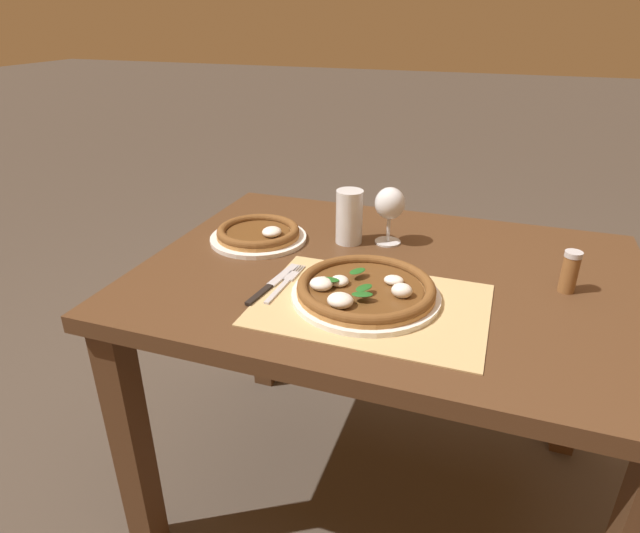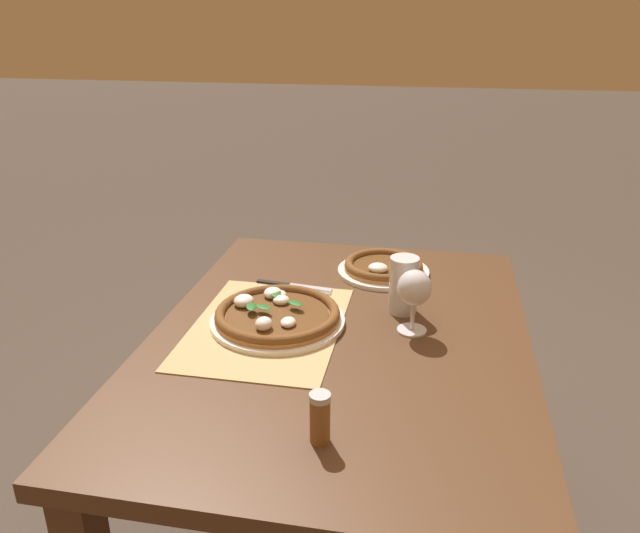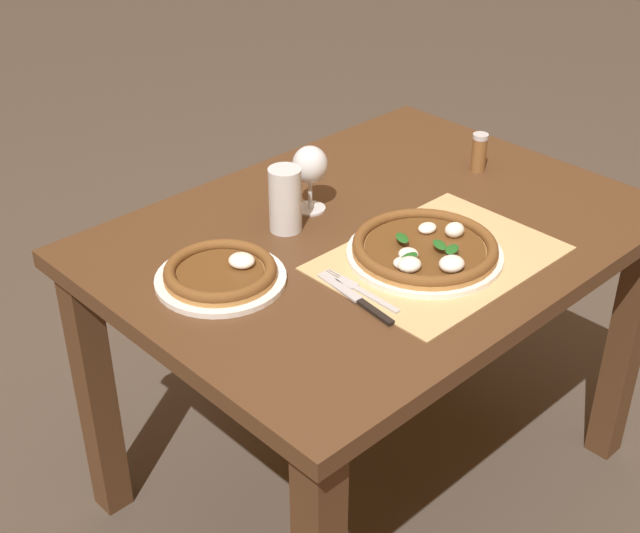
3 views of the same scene
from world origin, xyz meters
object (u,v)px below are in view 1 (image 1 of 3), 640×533
Objects in this scene: pint_glass at (349,218)px; fork at (285,283)px; pizza_far at (259,234)px; pepper_shaker at (570,271)px; wine_glass at (390,206)px; pizza_near at (365,290)px; knife at (273,283)px.

pint_glass reaches higher than fork.
pint_glass is at bearing 16.63° from pizza_far.
fork is 2.06× the size of pepper_shaker.
pepper_shaker reaches higher than pizza_far.
wine_glass is (0.34, 0.10, 0.09)m from pizza_far.
wine_glass is at bearing 93.94° from pizza_near.
pizza_near reaches higher than fork.
pizza_near is 1.51× the size of knife.
pizza_far is 0.28m from fork.
pint_glass is (-0.12, 0.29, 0.05)m from pizza_near.
pizza_far is at bearing 148.19° from pizza_near.
pepper_shaker is (0.54, -0.11, -0.02)m from pint_glass.
pint_glass reaches higher than knife.
fork is (-0.07, -0.29, -0.06)m from pint_glass.
pepper_shaker is at bearing -17.36° from wine_glass.
knife is at bearing -163.02° from pepper_shaker.
pizza_far is 0.78m from pepper_shaker.
fork is at bearing 23.82° from knife.
fork is at bearing -52.17° from pizza_far.
wine_glass reaches higher than pepper_shaker.
pepper_shaker reaches higher than fork.
wine_glass is (-0.02, 0.32, 0.08)m from pizza_near.
wine_glass is 0.46m from pepper_shaker.
pizza_far is 0.27m from knife.
wine_glass is at bearing 59.82° from knife.
pizza_near is 2.10× the size of wine_glass.
pepper_shaker is at bearing 16.98° from knife.
pizza_near is at bearing 2.04° from knife.
knife is (-0.03, -0.01, 0.00)m from fork.
pizza_near is 3.35× the size of pepper_shaker.
pint_glass is at bearing 112.89° from pizza_near.
pizza_near reaches higher than pizza_far.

